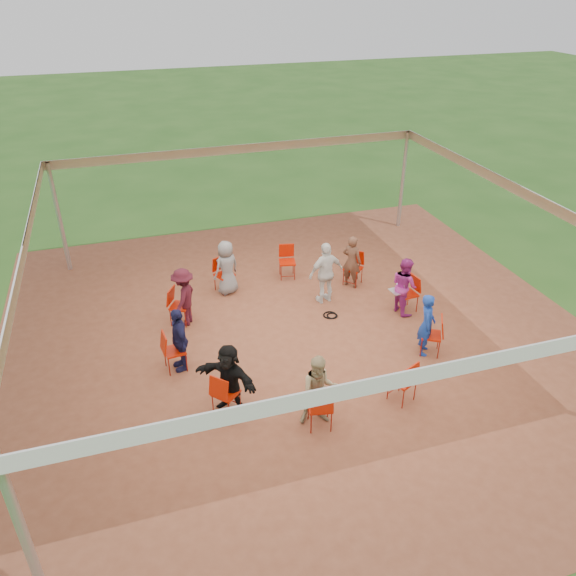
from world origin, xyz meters
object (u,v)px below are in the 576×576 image
object	(u,v)px
chair_3	(224,275)
chair_9	(431,335)
chair_8	(403,381)
person_seated_1	(352,262)
cable_coil	(331,315)
chair_1	(353,269)
chair_2	(287,262)
person_seated_0	(404,285)
chair_4	(180,306)
chair_5	(175,351)
standing_person	(326,273)
laptop	(398,288)
chair_0	(407,294)
person_seated_7	(427,324)
chair_6	(226,393)
person_seated_4	(179,339)
person_seated_2	(227,268)
chair_7	(320,407)
person_seated_5	(229,378)
person_seated_6	(319,391)
person_seated_3	(184,297)

from	to	relation	value
chair_3	chair_9	size ratio (longest dim) A/B	1.00
chair_9	chair_3	bearing A→B (deg)	72.00
chair_8	person_seated_1	xyz separation A→B (m)	(0.82, 4.39, 0.26)
chair_9	cable_coil	distance (m)	2.52
chair_1	person_seated_1	distance (m)	0.29
chair_2	person_seated_1	world-z (taller)	person_seated_1
person_seated_0	cable_coil	distance (m)	1.87
chair_4	chair_5	bearing A→B (deg)	18.00
standing_person	laptop	size ratio (longest dim) A/B	4.22
chair_0	person_seated_7	size ratio (longest dim) A/B	0.64
chair_3	cable_coil	world-z (taller)	chair_3
chair_0	person_seated_7	xyz separation A→B (m)	(-0.45, -1.65, 0.26)
chair_4	chair_6	distance (m)	3.32
chair_5	person_seated_4	distance (m)	0.29
person_seated_1	person_seated_2	world-z (taller)	same
chair_7	person_seated_1	world-z (taller)	person_seated_1
person_seated_5	person_seated_6	size ratio (longest dim) A/B	1.00
chair_1	chair_5	size ratio (longest dim) A/B	1.00
person_seated_3	chair_8	bearing A→B (deg)	71.60
person_seated_5	laptop	bearing A→B (deg)	72.56
chair_1	chair_4	bearing A→B (deg)	54.00
standing_person	cable_coil	bearing A→B (deg)	70.48
person_seated_0	cable_coil	xyz separation A→B (m)	(-1.71, 0.30, -0.69)
chair_0	chair_8	xyz separation A→B (m)	(-1.63, -2.89, 0.00)
person_seated_3	standing_person	distance (m)	3.44
chair_1	person_seated_0	distance (m)	1.73
person_seated_2	person_seated_7	world-z (taller)	same
chair_3	person_seated_7	bearing A→B (deg)	107.60
chair_0	chair_6	xyz separation A→B (m)	(-4.88, -2.23, 0.00)
chair_0	chair_1	size ratio (longest dim) A/B	1.00
person_seated_4	person_seated_5	size ratio (longest dim) A/B	1.00
chair_7	chair_8	distance (m)	1.74
chair_8	person_seated_1	distance (m)	4.47
chair_5	chair_4	bearing A→B (deg)	162.00
chair_4	chair_5	size ratio (longest dim) A/B	1.00
chair_6	person_seated_1	size ratio (longest dim) A/B	0.64
chair_5	chair_6	distance (m)	1.74
chair_7	person_seated_7	xyz separation A→B (m)	(2.91, 1.44, 0.26)
person_seated_5	person_seated_7	size ratio (longest dim) A/B	1.00
chair_3	person_seated_2	world-z (taller)	person_seated_2
chair_0	person_seated_4	bearing A→B (deg)	90.00
person_seated_3	chair_9	bearing A→B (deg)	90.00
chair_6	laptop	bearing A→B (deg)	72.96
chair_1	chair_0	bearing A→B (deg)	162.00
chair_6	person_seated_6	distance (m)	1.73
chair_5	chair_8	distance (m)	4.56
person_seated_7	person_seated_2	bearing A→B (deg)	72.00
chair_9	person_seated_0	distance (m)	1.73
person_seated_3	person_seated_4	distance (m)	1.67
person_seated_7	standing_person	xyz separation A→B (m)	(-1.26, 2.64, 0.08)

